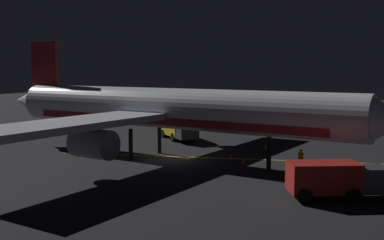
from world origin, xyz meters
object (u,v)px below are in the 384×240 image
traffic_cone_near_right (231,157)px  airliner (164,110)px  baggage_truck (334,180)px  catering_truck (178,128)px  traffic_cone_under_wing (243,161)px  traffic_cone_near_left (266,146)px  ground_crew_worker (301,160)px

traffic_cone_near_right → airliner: bearing=-74.6°
traffic_cone_near_right → baggage_truck: bearing=43.7°
catering_truck → traffic_cone_under_wing: bearing=43.2°
catering_truck → traffic_cone_near_right: bearing=43.1°
baggage_truck → traffic_cone_near_right: baggage_truck is taller
traffic_cone_near_left → traffic_cone_under_wing: same height
baggage_truck → traffic_cone_under_wing: bearing=-136.4°
ground_crew_worker → catering_truck: bearing=-128.7°
traffic_cone_near_right → traffic_cone_under_wing: size_ratio=1.00×
baggage_truck → traffic_cone_under_wing: 11.20m
traffic_cone_near_right → catering_truck: bearing=-136.9°
traffic_cone_near_left → traffic_cone_near_right: (6.72, -1.62, 0.00)m
catering_truck → traffic_cone_under_wing: (10.75, 10.10, -1.00)m
baggage_truck → traffic_cone_under_wing: baggage_truck is taller
airliner → baggage_truck: airliner is taller
baggage_truck → ground_crew_worker: (-6.94, -2.93, -0.29)m
airliner → traffic_cone_near_left: airliner is taller
baggage_truck → catering_truck: size_ratio=1.01×
traffic_cone_under_wing → catering_truck: bearing=-136.8°
airliner → ground_crew_worker: bearing=84.5°
airliner → catering_truck: (-10.78, -3.10, -2.97)m
ground_crew_worker → traffic_cone_under_wing: ground_crew_worker is taller
baggage_truck → catering_truck: bearing=-136.6°
ground_crew_worker → traffic_cone_under_wing: (-1.15, -4.77, -0.64)m
baggage_truck → traffic_cone_near_left: bearing=-155.2°
airliner → ground_crew_worker: (1.12, 11.77, -3.33)m
catering_truck → traffic_cone_under_wing: 14.79m
traffic_cone_under_wing → airliner: bearing=-89.8°
catering_truck → traffic_cone_near_left: bearing=76.2°
baggage_truck → traffic_cone_near_left: baggage_truck is taller
ground_crew_worker → traffic_cone_near_left: (-9.37, -4.61, -0.64)m
airliner → traffic_cone_near_left: size_ratio=70.70×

